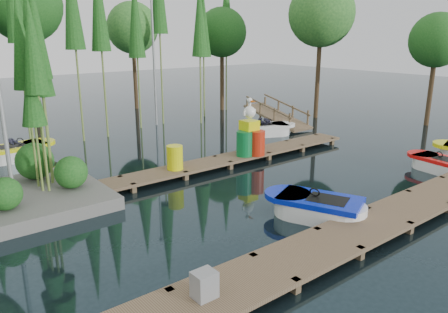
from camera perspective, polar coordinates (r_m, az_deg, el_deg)
ground_plane at (r=13.92m, az=-0.33°, el=-5.15°), size 90.00×90.00×0.00m
near_dock at (r=10.94m, az=14.64°, el=-10.47°), size 18.00×1.50×0.50m
far_dock at (r=16.31m, az=-3.00°, el=-1.14°), size 15.00×1.20×0.50m
tree_screen at (r=21.69m, az=-23.57°, el=17.59°), size 34.42×18.53×10.31m
lamp_rear at (r=24.40m, az=-9.22°, el=13.95°), size 0.30×0.30×7.25m
ramp at (r=24.27m, az=6.94°, el=5.29°), size 1.50×3.94×1.49m
boat_blue at (r=12.49m, az=12.07°, el=-6.66°), size 2.35×3.17×0.97m
boat_red at (r=18.13m, az=26.42°, el=-1.03°), size 1.39×2.60×0.84m
boat_yellow_far at (r=19.73m, az=-25.23°, el=0.55°), size 2.94×1.59×1.41m
boat_white_far at (r=22.17m, az=5.66°, el=3.53°), size 2.96×2.26×1.28m
utility_cabinet at (r=8.31m, az=-2.58°, el=-16.38°), size 0.42×0.36×0.52m
yellow_barrel at (r=15.56m, az=-6.45°, el=-0.13°), size 0.58×0.58×0.86m
drum_cluster at (r=17.40m, az=3.51°, el=2.45°), size 1.31×1.20×2.26m
seagull_post at (r=17.97m, az=4.71°, el=2.50°), size 0.51×0.28×0.82m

